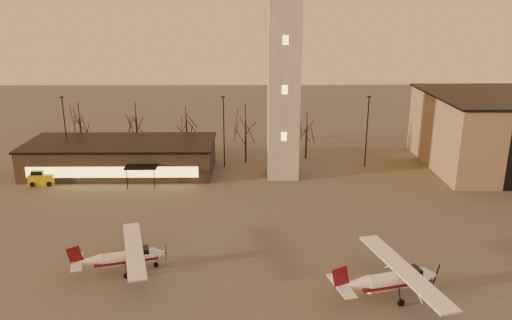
{
  "coord_description": "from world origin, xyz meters",
  "views": [
    {
      "loc": [
        -4.16,
        -33.55,
        22.03
      ],
      "look_at": [
        -3.72,
        13.0,
        7.54
      ],
      "focal_mm": 35.0,
      "sensor_mm": 36.0,
      "label": 1
    }
  ],
  "objects_px": {
    "service_cart": "(42,179)",
    "control_tower": "(284,53)",
    "cessna_front": "(398,283)",
    "cessna_rear": "(130,260)",
    "terminal": "(121,157)"
  },
  "relations": [
    {
      "from": "service_cart",
      "to": "control_tower",
      "type": "bearing_deg",
      "value": 1.54
    },
    {
      "from": "control_tower",
      "to": "service_cart",
      "type": "relative_size",
      "value": 10.2
    },
    {
      "from": "cessna_front",
      "to": "service_cart",
      "type": "relative_size",
      "value": 3.78
    },
    {
      "from": "control_tower",
      "to": "cessna_front",
      "type": "height_order",
      "value": "control_tower"
    },
    {
      "from": "control_tower",
      "to": "terminal",
      "type": "bearing_deg",
      "value": 174.85
    },
    {
      "from": "control_tower",
      "to": "cessna_rear",
      "type": "relative_size",
      "value": 3.03
    },
    {
      "from": "cessna_front",
      "to": "cessna_rear",
      "type": "relative_size",
      "value": 1.12
    },
    {
      "from": "cessna_front",
      "to": "control_tower",
      "type": "bearing_deg",
      "value": 89.69
    },
    {
      "from": "terminal",
      "to": "control_tower",
      "type": "bearing_deg",
      "value": -5.15
    },
    {
      "from": "control_tower",
      "to": "cessna_rear",
      "type": "distance_m",
      "value": 32.74
    },
    {
      "from": "terminal",
      "to": "service_cart",
      "type": "distance_m",
      "value": 10.44
    },
    {
      "from": "terminal",
      "to": "cessna_front",
      "type": "distance_m",
      "value": 42.76
    },
    {
      "from": "cessna_front",
      "to": "service_cart",
      "type": "height_order",
      "value": "cessna_front"
    },
    {
      "from": "control_tower",
      "to": "terminal",
      "type": "xyz_separation_m",
      "value": [
        -21.99,
        1.98,
        -14.17
      ]
    },
    {
      "from": "control_tower",
      "to": "cessna_rear",
      "type": "bearing_deg",
      "value": -120.37
    }
  ]
}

